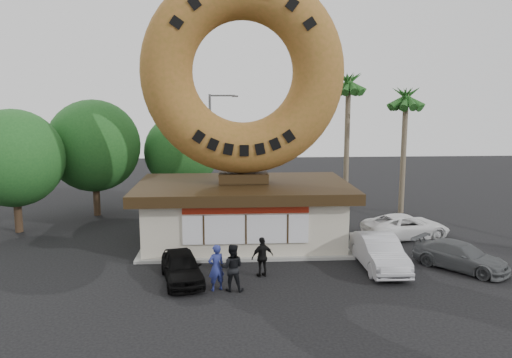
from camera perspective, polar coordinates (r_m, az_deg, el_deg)
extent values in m
plane|color=black|center=(21.52, -0.81, -11.79)|extent=(90.00, 90.00, 0.00)
cube|color=#B9B09E|center=(26.81, -1.44, -4.18)|extent=(10.00, 6.00, 3.00)
cube|color=#999993|center=(27.18, -1.43, -7.11)|extent=(10.60, 6.60, 0.15)
cube|color=#3F3F3F|center=(26.50, -1.46, -0.92)|extent=(10.00, 6.00, 0.10)
cube|color=black|center=(26.51, -1.46, -1.03)|extent=(11.20, 7.20, 0.55)
cube|color=silver|center=(23.85, -1.16, -5.76)|extent=(6.00, 0.12, 1.40)
cube|color=#A0200D|center=(23.59, -1.17, -3.43)|extent=(6.00, 0.10, 0.45)
cube|color=black|center=(26.41, -1.46, 0.15)|extent=(2.60, 1.40, 0.50)
torus|color=#9B5F2D|center=(26.12, -1.51, 12.11)|extent=(10.47, 2.67, 10.47)
cylinder|color=#473321|center=(34.68, -17.79, -1.29)|extent=(0.44, 0.44, 3.30)
sphere|color=#1C4E1D|center=(34.29, -18.04, 3.64)|extent=(6.00, 6.00, 6.00)
cylinder|color=#473321|center=(35.75, -8.41, -1.00)|extent=(0.44, 0.44, 2.86)
sphere|color=#1C4E1D|center=(35.39, -8.51, 3.14)|extent=(5.20, 5.20, 5.20)
cylinder|color=#473321|center=(32.06, -25.60, -2.80)|extent=(0.44, 0.44, 3.08)
sphere|color=#1C4E1D|center=(31.64, -25.95, 2.17)|extent=(5.60, 5.60, 5.60)
cylinder|color=#726651|center=(35.25, 10.33, 3.84)|extent=(0.36, 0.36, 9.00)
cylinder|color=#726651|center=(34.89, 16.50, 2.73)|extent=(0.36, 0.36, 8.00)
cylinder|color=#59595E|center=(36.27, -5.22, 3.31)|extent=(0.18, 0.18, 8.00)
cylinder|color=#59595E|center=(36.07, -3.87, 9.50)|extent=(1.80, 0.12, 0.12)
cube|color=#59595E|center=(36.07, -2.42, 9.43)|extent=(0.45, 0.20, 0.12)
imported|color=navy|center=(20.50, -4.57, -10.05)|extent=(0.83, 0.71, 1.91)
imported|color=black|center=(20.43, -2.75, -10.08)|extent=(1.03, 0.85, 1.94)
imported|color=black|center=(21.97, 0.74, -8.90)|extent=(1.12, 0.78, 1.77)
imported|color=black|center=(21.68, -8.48, -9.90)|extent=(2.32, 4.05, 1.30)
imported|color=#AFAFB4|center=(23.69, 13.89, -8.12)|extent=(1.64, 4.65, 1.53)
imported|color=#55585A|center=(24.77, 22.33, -8.15)|extent=(4.08, 4.35, 1.23)
imported|color=white|center=(29.08, 16.74, -5.20)|extent=(5.15, 3.08, 1.34)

